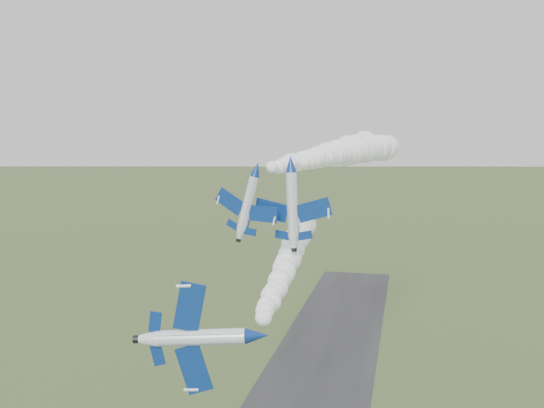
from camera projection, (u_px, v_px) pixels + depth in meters
The scene contains 6 objects.
jet_lead at pixel (257, 336), 58.24m from camera, with size 3.72×13.36×11.02m.
smoke_trail_jet_lead at pixel (290, 256), 91.02m from camera, with size 4.52×59.32×4.52m, color white, non-canonical shape.
jet_pair_left at pixel (256, 169), 84.63m from camera, with size 9.77×11.90×3.71m.
smoke_trail_jet_pair_left at pixel (331, 153), 115.17m from camera, with size 5.69×62.38×5.69m, color white, non-canonical shape.
jet_pair_right at pixel (290, 164), 84.99m from camera, with size 11.57×13.70×3.40m.
smoke_trail_jet_pair_right at pixel (355, 153), 118.07m from camera, with size 5.81×65.62×5.81m, color white, non-canonical shape.
Camera 1 is at (17.88, -62.94, 51.04)m, focal length 40.00 mm.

